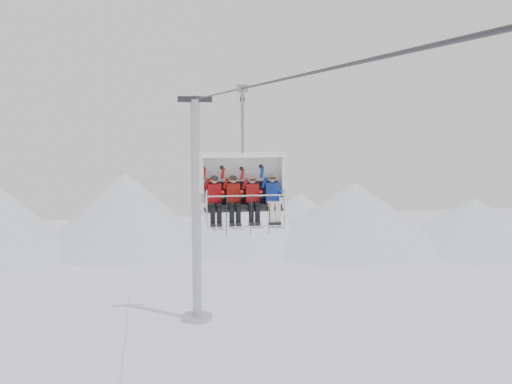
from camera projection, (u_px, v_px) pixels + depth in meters
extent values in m
cone|color=white|center=(126.00, 210.00, 59.31)|extent=(16.00, 16.00, 7.00)
cone|color=white|center=(245.00, 219.00, 60.23)|extent=(14.00, 14.00, 5.00)
cone|color=white|center=(354.00, 214.00, 59.82)|extent=(18.00, 18.00, 6.00)
cone|color=white|center=(474.00, 222.00, 59.73)|extent=(16.00, 16.00, 4.50)
cone|color=white|center=(300.00, 215.00, 64.17)|extent=(12.00, 12.00, 4.50)
cylinder|color=#A6A8AD|center=(196.00, 212.00, 38.19)|extent=(0.56, 0.56, 13.30)
cylinder|color=#A6A8AD|center=(197.00, 317.00, 39.02)|extent=(1.80, 1.80, 0.30)
cube|color=#2C2C31|center=(195.00, 99.00, 37.33)|extent=(2.00, 0.35, 0.35)
cylinder|color=#2C2C31|center=(256.00, 85.00, 15.81)|extent=(0.06, 50.00, 0.06)
cube|color=black|center=(243.00, 206.00, 18.47)|extent=(2.16, 0.55, 0.10)
cube|color=black|center=(242.00, 192.00, 18.68)|extent=(2.16, 0.10, 0.63)
cube|color=#2C2C31|center=(243.00, 209.00, 18.48)|extent=(2.26, 0.60, 0.08)
cube|color=white|center=(241.00, 178.00, 18.84)|extent=(2.40, 0.10, 1.43)
cube|color=white|center=(243.00, 155.00, 18.36)|extent=(2.40, 0.90, 0.10)
cylinder|color=silver|center=(246.00, 196.00, 17.88)|extent=(2.20, 0.04, 0.04)
cylinder|color=silver|center=(246.00, 227.00, 17.93)|extent=(2.20, 0.04, 0.04)
cylinder|color=gray|center=(242.00, 122.00, 18.26)|extent=(0.10, 0.10, 1.88)
cube|color=gray|center=(242.00, 88.00, 18.14)|extent=(0.30, 0.18, 0.22)
cube|color=#AF0C12|center=(214.00, 194.00, 18.33)|extent=(0.39, 0.26, 0.57)
sphere|color=tan|center=(214.00, 180.00, 18.24)|extent=(0.21, 0.21, 0.21)
cube|color=black|center=(213.00, 215.00, 17.95)|extent=(0.13, 0.15, 0.46)
cube|color=black|center=(219.00, 215.00, 17.98)|extent=(0.13, 0.15, 0.46)
cube|color=#B8BBC2|center=(213.00, 229.00, 17.90)|extent=(0.09, 1.69, 0.26)
cube|color=#B8BBC2|center=(220.00, 229.00, 17.93)|extent=(0.09, 1.69, 0.26)
cube|color=#A21610|center=(233.00, 193.00, 18.42)|extent=(0.39, 0.26, 0.57)
sphere|color=tan|center=(233.00, 180.00, 18.33)|extent=(0.21, 0.21, 0.21)
cube|color=black|center=(232.00, 215.00, 18.04)|extent=(0.13, 0.15, 0.46)
cube|color=black|center=(238.00, 214.00, 18.07)|extent=(0.13, 0.15, 0.46)
cube|color=#B8BBC2|center=(232.00, 228.00, 17.99)|extent=(0.09, 1.69, 0.26)
cube|color=#B8BBC2|center=(239.00, 228.00, 18.02)|extent=(0.09, 1.69, 0.26)
cube|color=#B11417|center=(252.00, 193.00, 18.51)|extent=(0.37, 0.25, 0.55)
sphere|color=tan|center=(252.00, 180.00, 18.42)|extent=(0.20, 0.20, 0.20)
cube|color=black|center=(251.00, 214.00, 18.13)|extent=(0.12, 0.15, 0.45)
cube|color=black|center=(258.00, 214.00, 18.16)|extent=(0.12, 0.15, 0.45)
cube|color=#B8BBC2|center=(252.00, 227.00, 18.08)|extent=(0.08, 1.69, 0.26)
cube|color=#B8BBC2|center=(258.00, 227.00, 18.11)|extent=(0.08, 1.69, 0.26)
cube|color=navy|center=(272.00, 192.00, 18.60)|extent=(0.39, 0.26, 0.58)
sphere|color=tan|center=(272.00, 178.00, 18.51)|extent=(0.22, 0.22, 0.22)
cube|color=white|center=(271.00, 214.00, 18.22)|extent=(0.13, 0.15, 0.47)
cube|color=white|center=(278.00, 214.00, 18.25)|extent=(0.13, 0.15, 0.47)
cube|color=#B8BBC2|center=(272.00, 227.00, 18.17)|extent=(0.09, 1.69, 0.26)
cube|color=#B8BBC2|center=(278.00, 227.00, 18.20)|extent=(0.09, 1.69, 0.26)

